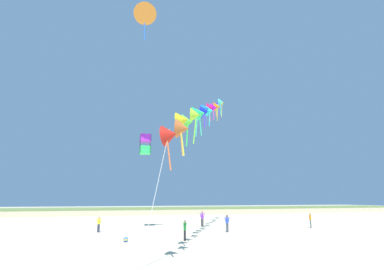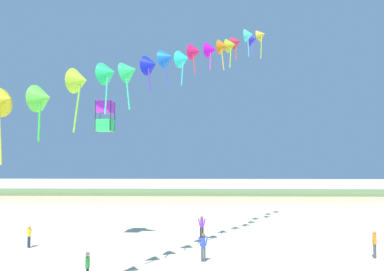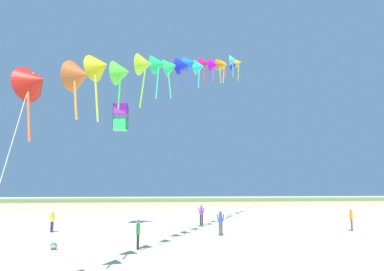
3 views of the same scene
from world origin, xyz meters
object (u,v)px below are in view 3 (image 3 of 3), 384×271
object	(u,v)px
person_far_right	(138,232)
large_kite_mid_trail	(121,117)
person_near_left	(351,218)
person_near_right	(221,221)
person_mid_center	(52,220)
beach_ball	(54,246)
person_far_left	(201,213)

from	to	relation	value
person_far_right	large_kite_mid_trail	distance (m)	13.32
person_near_left	person_near_right	world-z (taller)	person_near_left
person_mid_center	beach_ball	xyz separation A→B (m)	(1.95, -7.40, -0.67)
person_far_left	person_near_left	bearing A→B (deg)	-29.48
person_far_right	beach_ball	bearing A→B (deg)	172.36
large_kite_mid_trail	person_far_left	bearing A→B (deg)	9.99
beach_ball	person_mid_center	bearing A→B (deg)	104.79
person_mid_center	large_kite_mid_trail	distance (m)	9.66
person_near_right	person_far_left	distance (m)	7.01
person_far_left	large_kite_mid_trail	distance (m)	10.86
person_far_left	person_mid_center	bearing A→B (deg)	-162.74
person_near_left	person_mid_center	world-z (taller)	person_near_left
person_far_left	large_kite_mid_trail	world-z (taller)	large_kite_mid_trail
person_near_left	person_far_left	world-z (taller)	person_far_left
person_mid_center	person_far_left	bearing A→B (deg)	17.26
person_mid_center	person_far_right	world-z (taller)	person_far_right
person_near_right	beach_ball	bearing A→B (deg)	-157.78
person_near_right	person_far_left	size ratio (longest dim) A/B	0.95
large_kite_mid_trail	beach_ball	xyz separation A→B (m)	(-2.51, -9.74, -8.91)
person_far_right	beach_ball	xyz separation A→B (m)	(-4.32, 0.58, -0.69)
person_far_left	person_far_right	size ratio (longest dim) A/B	1.13
person_near_right	person_far_right	xyz separation A→B (m)	(-5.43, -4.56, -0.06)
person_far_right	person_mid_center	bearing A→B (deg)	128.18
person_mid_center	large_kite_mid_trail	world-z (taller)	large_kite_mid_trail
person_near_left	person_far_right	size ratio (longest dim) A/B	1.10
beach_ball	person_near_left	bearing A→B (deg)	14.36
beach_ball	person_far_right	bearing A→B (deg)	-7.64
large_kite_mid_trail	person_far_right	bearing A→B (deg)	-80.03
person_mid_center	person_far_left	world-z (taller)	person_far_left
person_near_left	large_kite_mid_trail	distance (m)	19.85
person_near_left	person_far_left	xyz separation A→B (m)	(-10.39, 5.88, 0.02)
person_mid_center	beach_ball	bearing A→B (deg)	-75.21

